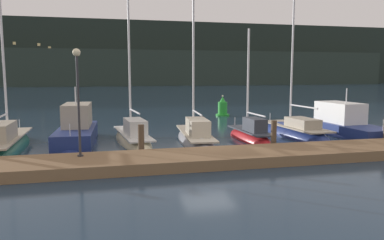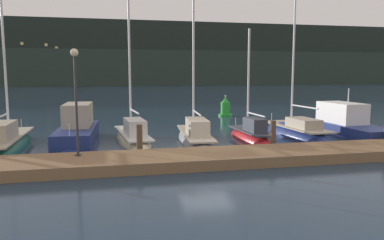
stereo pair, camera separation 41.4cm
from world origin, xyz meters
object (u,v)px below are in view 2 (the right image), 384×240
at_px(sailboat_berth_5, 251,137).
at_px(sailboat_berth_1, 6,146).
at_px(sailboat_berth_6, 296,135).
at_px(sailboat_berth_3, 133,139).
at_px(dock_lamppost, 76,86).
at_px(channel_buoy, 225,108).
at_px(motorboat_berth_2, 77,135).
at_px(sailboat_berth_4, 195,139).
at_px(motorboat_berth_7, 347,129).

bearing_deg(sailboat_berth_5, sailboat_berth_1, 179.37).
height_order(sailboat_berth_1, sailboat_berth_6, sailboat_berth_1).
bearing_deg(sailboat_berth_5, sailboat_berth_3, 173.19).
distance_m(sailboat_berth_1, dock_lamppost, 6.67).
bearing_deg(channel_buoy, sailboat_berth_6, -85.33).
bearing_deg(sailboat_berth_1, dock_lamppost, -48.53).
xyz_separation_m(motorboat_berth_2, sailboat_berth_4, (6.47, -1.38, -0.27)).
bearing_deg(sailboat_berth_3, sailboat_berth_5, -6.81).
relative_size(sailboat_berth_4, channel_buoy, 5.00).
distance_m(sailboat_berth_1, sailboat_berth_6, 16.35).
bearing_deg(sailboat_berth_6, sailboat_berth_5, -168.63).
bearing_deg(channel_buoy, dock_lamppost, -125.04).
height_order(sailboat_berth_1, dock_lamppost, sailboat_berth_1).
height_order(sailboat_berth_5, dock_lamppost, sailboat_berth_5).
xyz_separation_m(sailboat_berth_4, sailboat_berth_6, (6.49, 0.56, -0.05)).
bearing_deg(sailboat_berth_3, dock_lamppost, -116.73).
relative_size(sailboat_berth_4, sailboat_berth_6, 0.98).
bearing_deg(sailboat_berth_1, motorboat_berth_2, 21.29).
distance_m(motorboat_berth_2, sailboat_berth_3, 3.12).
distance_m(motorboat_berth_2, sailboat_berth_5, 9.86).
relative_size(sailboat_berth_3, sailboat_berth_6, 1.06).
xyz_separation_m(sailboat_berth_1, dock_lamppost, (3.88, -4.39, 3.19)).
height_order(motorboat_berth_2, motorboat_berth_7, motorboat_berth_2).
xyz_separation_m(motorboat_berth_2, sailboat_berth_3, (3.04, -0.66, -0.26)).
distance_m(motorboat_berth_2, motorboat_berth_7, 16.37).
xyz_separation_m(motorboat_berth_2, sailboat_berth_5, (9.75, -1.46, -0.27)).
bearing_deg(sailboat_berth_4, motorboat_berth_2, 168.00).
bearing_deg(dock_lamppost, sailboat_berth_5, 24.67).
relative_size(sailboat_berth_3, sailboat_berth_4, 1.09).
bearing_deg(dock_lamppost, sailboat_berth_3, 63.27).
bearing_deg(sailboat_berth_1, motorboat_berth_7, 0.98).
xyz_separation_m(sailboat_berth_3, motorboat_berth_7, (13.30, -0.32, 0.21)).
relative_size(motorboat_berth_2, sailboat_berth_3, 0.66).
bearing_deg(dock_lamppost, sailboat_berth_1, 131.47).
height_order(motorboat_berth_2, dock_lamppost, dock_lamppost).
distance_m(sailboat_berth_1, motorboat_berth_2, 3.64).
xyz_separation_m(sailboat_berth_1, channel_buoy, (15.40, 12.03, 0.52)).
relative_size(sailboat_berth_3, motorboat_berth_7, 1.42).
xyz_separation_m(sailboat_berth_3, sailboat_berth_5, (6.71, -0.80, -0.00)).
bearing_deg(sailboat_berth_1, sailboat_berth_3, 5.82).
height_order(sailboat_berth_4, channel_buoy, sailboat_berth_4).
bearing_deg(motorboat_berth_2, sailboat_berth_5, -8.55).
xyz_separation_m(sailboat_berth_4, motorboat_berth_7, (9.87, 0.39, 0.22)).
xyz_separation_m(sailboat_berth_4, channel_buoy, (5.54, 12.08, 0.54)).
height_order(sailboat_berth_3, motorboat_berth_7, sailboat_berth_3).
distance_m(sailboat_berth_4, motorboat_berth_7, 9.88).
distance_m(sailboat_berth_4, sailboat_berth_6, 6.51).
height_order(motorboat_berth_7, dock_lamppost, dock_lamppost).
xyz_separation_m(sailboat_berth_5, channel_buoy, (2.27, 12.17, 0.54)).
height_order(channel_buoy, dock_lamppost, dock_lamppost).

